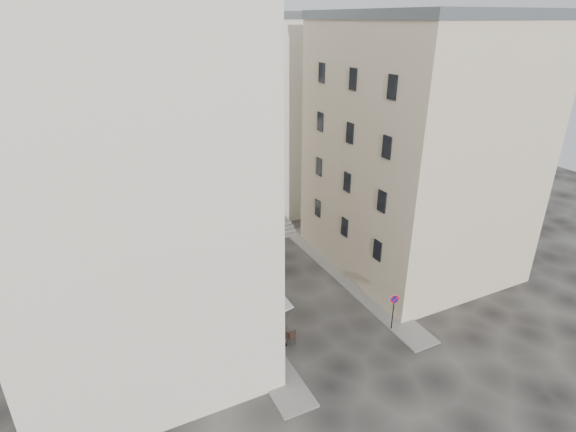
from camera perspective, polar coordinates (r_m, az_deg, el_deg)
ground at (r=30.71m, az=3.24°, el=-12.31°), size 90.00×90.00×0.00m
sidewalk_left at (r=32.21m, az=-7.44°, el=-10.43°), size 2.00×22.00×0.12m
sidewalk_right at (r=34.79m, az=7.37°, el=-7.59°), size 2.00×18.00×0.12m
building_left at (r=25.76m, az=-20.65°, el=4.68°), size 12.20×16.20×20.60m
building_right at (r=35.00m, az=16.09°, el=8.39°), size 12.20×14.20×18.60m
building_back at (r=42.96m, az=-10.33°, el=11.70°), size 18.20×10.20×18.60m
cafe_storefront at (r=28.88m, az=-5.29°, el=-10.44°), size 1.74×7.30×3.50m
stone_steps at (r=40.33m, az=-5.44°, el=-2.27°), size 9.00×3.15×0.80m
bollard_near at (r=28.50m, az=-1.63°, el=-14.23°), size 0.12×0.12×0.98m
bollard_mid at (r=31.11m, az=-4.35°, el=-10.62°), size 0.12×0.12×0.98m
bollard_far at (r=33.88m, az=-6.59°, el=-7.56°), size 0.12×0.12×0.98m
no_parking_sign at (r=28.97m, az=13.29°, el=-11.02°), size 0.58×0.18×2.61m
bistro_table_a at (r=27.86m, az=-0.57°, el=-15.30°), size 1.41×0.66×0.99m
bistro_table_b at (r=28.94m, az=-2.20°, el=-13.78°), size 1.21×0.57×0.85m
bistro_table_c at (r=30.01m, az=-3.50°, el=-12.09°), size 1.41×0.66×0.99m
bistro_table_d at (r=31.37m, az=-3.37°, el=-10.52°), size 1.14×0.53×0.80m
bistro_table_e at (r=32.34m, az=-5.79°, el=-9.34°), size 1.26×0.59×0.88m
pedestrian at (r=32.43m, az=-2.80°, el=-8.33°), size 0.65×0.46×1.67m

